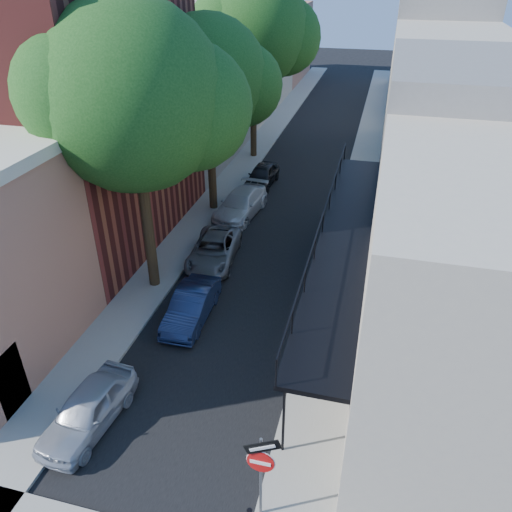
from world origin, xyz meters
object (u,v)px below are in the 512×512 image
Objects in this scene: oak_mid at (216,79)px; parked_car_e at (262,175)px; parked_car_d at (241,204)px; oak_near at (147,100)px; oak_far at (261,32)px; sign_post at (261,465)px; pedestrian at (320,373)px; parked_car_a at (88,409)px; parked_car_b at (192,306)px; parked_car_c at (214,250)px.

oak_mid reaches higher than parked_car_e.
oak_mid is at bearing 160.94° from parked_car_d.
oak_far reaches higher than oak_near.
oak_far is at bearing 103.91° from sign_post.
pedestrian reaches higher than parked_car_d.
parked_car_d is at bearing 107.51° from sign_post.
oak_far is at bearing -5.11° from pedestrian.
oak_near is at bearing -93.30° from parked_car_d.
parked_car_e reaches higher than parked_car_a.
pedestrian is (0.83, 4.39, -0.99)m from sign_post.
pedestrian is at bearing -60.06° from oak_mid.
parked_car_a is at bearing 164.61° from sign_post.
oak_mid is at bearing 110.86° from sign_post.
oak_mid is at bearing 100.45° from parked_car_b.
sign_post is at bearing 145.59° from pedestrian.
parked_car_b is at bearing -88.22° from parked_car_c.
parked_car_a is 19.56m from parked_car_e.
parked_car_b is (1.95, -19.06, -7.63)m from oak_far.
parked_car_e reaches higher than parked_car_c.
oak_near is 11.17m from pedestrian.
parked_car_a is at bearing -102.39° from parked_car_b.
oak_mid reaches higher than parked_car_c.
pedestrian is (5.96, -16.73, 0.41)m from parked_car_e.
sign_post is at bearing -65.85° from parked_car_d.
pedestrian is (5.94, -7.20, 0.45)m from parked_car_c.
parked_car_b is (2.02, -10.02, -6.43)m from oak_mid.
parked_car_a is 0.99× the size of parked_car_e.
sign_post is 12.77m from oak_near.
sign_post reaches higher than parked_car_e.
pedestrian is at bearing -33.64° from oak_near.
parked_car_c is at bearing 15.86° from pedestrian.
sign_post is at bearing -73.64° from parked_car_e.
oak_near is 0.96× the size of oak_far.
oak_near reaches higher than sign_post.
sign_post is 8.67m from parked_car_b.
parked_car_d is at bearing 93.42° from parked_car_a.
oak_mid is 2.19× the size of parked_car_d.
sign_post is at bearing -58.74° from parked_car_b.
parked_car_c is at bearing 113.76° from sign_post.
oak_mid is 8.71m from parked_car_c.
oak_far is 12.36m from parked_car_d.
parked_car_e is at bearing -4.05° from pedestrian.
sign_post reaches higher than parked_car_c.
pedestrian is at bearing -67.67° from parked_car_e.
parked_car_d reaches higher than parked_car_a.
oak_mid is 16.97m from parked_car_a.
sign_post reaches higher than parked_car_a.
oak_mid is 2.74× the size of parked_car_a.
parked_car_d is at bearing 2.78° from pedestrian.
sign_post is 27.80m from oak_far.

